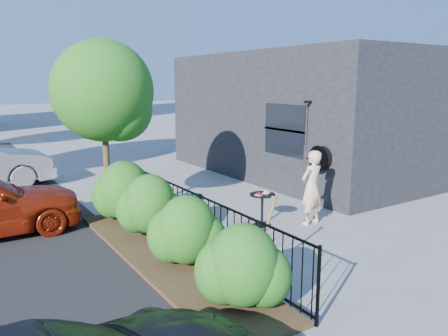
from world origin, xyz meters
TOP-DOWN VIEW (x-y plane):
  - ground at (0.00, 0.00)m, footprint 120.00×120.00m
  - shop_building at (5.50, 4.50)m, footprint 6.22×9.00m
  - fence at (-1.50, 0.00)m, footprint 0.05×6.05m
  - planting_bed at (-2.20, 0.00)m, footprint 1.30×6.00m
  - shrubs at (-2.10, 0.10)m, footprint 1.10×5.60m
  - patio_tree at (-2.24, 2.76)m, footprint 2.20×2.20m
  - cafe_table at (0.38, 0.58)m, footprint 0.56×0.56m
  - woman at (1.34, 0.08)m, footprint 0.64×0.46m
  - shovel at (-1.25, -1.53)m, footprint 0.47×0.18m

SIDE VIEW (x-z plane):
  - ground at x=0.00m, z-range 0.00..0.00m
  - planting_bed at x=-2.20m, z-range 0.00..0.08m
  - cafe_table at x=0.38m, z-range 0.11..0.86m
  - fence at x=-1.50m, z-range 0.01..1.11m
  - shovel at x=-1.25m, z-range -0.08..1.29m
  - shrubs at x=-2.10m, z-range 0.08..1.32m
  - woman at x=1.34m, z-range 0.00..1.64m
  - shop_building at x=5.50m, z-range 0.00..4.00m
  - patio_tree at x=-2.24m, z-range 0.79..4.73m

